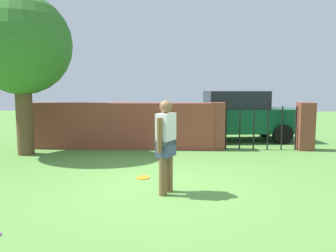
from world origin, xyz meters
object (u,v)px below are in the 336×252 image
object	(u,v)px
person	(166,143)
car	(235,116)
tree	(21,46)
frisbee_orange	(143,178)

from	to	relation	value
person	car	distance (m)	6.29
tree	person	distance (m)	5.54
car	frisbee_orange	size ratio (longest dim) A/B	16.15
tree	car	bearing A→B (deg)	23.94
car	frisbee_orange	xyz separation A→B (m)	(-2.61, -4.97, -0.85)
tree	car	distance (m)	7.02
tree	person	world-z (taller)	tree
tree	frisbee_orange	distance (m)	5.10
tree	person	size ratio (longest dim) A/B	2.67
frisbee_orange	person	bearing A→B (deg)	-61.74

